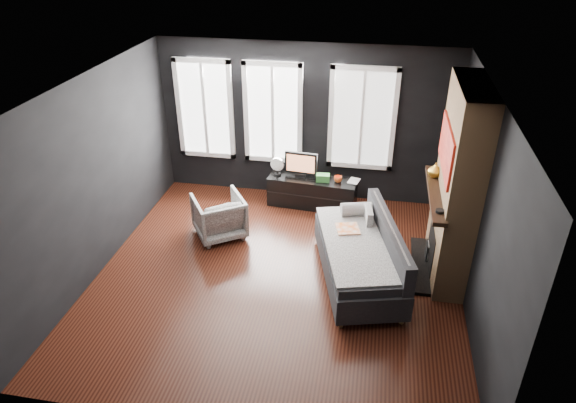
% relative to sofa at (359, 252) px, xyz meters
% --- Properties ---
extents(floor, '(5.00, 5.00, 0.00)m').
position_rel_sofa_xyz_m(floor, '(-1.10, -0.15, -0.44)').
color(floor, black).
rests_on(floor, ground).
extents(ceiling, '(5.00, 5.00, 0.00)m').
position_rel_sofa_xyz_m(ceiling, '(-1.10, -0.15, 2.26)').
color(ceiling, white).
rests_on(ceiling, ground).
extents(wall_back, '(5.00, 0.02, 2.70)m').
position_rel_sofa_xyz_m(wall_back, '(-1.10, 2.35, 0.91)').
color(wall_back, black).
rests_on(wall_back, ground).
extents(wall_left, '(0.02, 5.00, 2.70)m').
position_rel_sofa_xyz_m(wall_left, '(-3.60, -0.15, 0.91)').
color(wall_left, black).
rests_on(wall_left, ground).
extents(wall_right, '(0.02, 5.00, 2.70)m').
position_rel_sofa_xyz_m(wall_right, '(1.40, -0.15, 0.91)').
color(wall_right, black).
rests_on(wall_right, ground).
extents(windows, '(4.00, 0.16, 1.76)m').
position_rel_sofa_xyz_m(windows, '(-1.55, 2.31, 1.94)').
color(windows, white).
rests_on(windows, wall_back).
extents(fireplace, '(0.70, 1.62, 2.70)m').
position_rel_sofa_xyz_m(fireplace, '(1.20, 0.45, 0.91)').
color(fireplace, '#93724C').
rests_on(fireplace, floor).
extents(sofa, '(1.52, 2.26, 0.89)m').
position_rel_sofa_xyz_m(sofa, '(0.00, 0.00, 0.00)').
color(sofa, '#252527').
rests_on(sofa, floor).
extents(stripe_pillow, '(0.14, 0.37, 0.36)m').
position_rel_sofa_xyz_m(stripe_pillow, '(0.09, 0.55, 0.20)').
color(stripe_pillow, gray).
rests_on(stripe_pillow, sofa).
extents(armchair, '(0.98, 0.96, 0.74)m').
position_rel_sofa_xyz_m(armchair, '(-2.20, 0.75, -0.07)').
color(armchair, silver).
rests_on(armchair, floor).
extents(media_console, '(1.54, 0.60, 0.52)m').
position_rel_sofa_xyz_m(media_console, '(-0.90, 1.95, -0.19)').
color(media_console, black).
rests_on(media_console, floor).
extents(monitor, '(0.57, 0.17, 0.50)m').
position_rel_sofa_xyz_m(monitor, '(-1.11, 1.99, 0.33)').
color(monitor, black).
rests_on(monitor, media_console).
extents(desk_fan, '(0.25, 0.25, 0.33)m').
position_rel_sofa_xyz_m(desk_fan, '(-1.52, 1.97, 0.24)').
color(desk_fan, gray).
rests_on(desk_fan, media_console).
extents(mug, '(0.16, 0.15, 0.13)m').
position_rel_sofa_xyz_m(mug, '(-0.46, 1.89, 0.14)').
color(mug, '#E85A21').
rests_on(mug, media_console).
extents(book, '(0.17, 0.06, 0.24)m').
position_rel_sofa_xyz_m(book, '(-0.29, 1.98, 0.19)').
color(book, tan).
rests_on(book, media_console).
extents(storage_box, '(0.23, 0.16, 0.12)m').
position_rel_sofa_xyz_m(storage_box, '(-0.72, 1.89, 0.13)').
color(storage_box, '#327731').
rests_on(storage_box, media_console).
extents(mantel_vase, '(0.21, 0.22, 0.20)m').
position_rel_sofa_xyz_m(mantel_vase, '(0.95, 0.90, 0.89)').
color(mantel_vase, yellow).
rests_on(mantel_vase, fireplace).
extents(mantel_clock, '(0.11, 0.11, 0.04)m').
position_rel_sofa_xyz_m(mantel_clock, '(0.95, -0.10, 0.80)').
color(mantel_clock, black).
rests_on(mantel_clock, fireplace).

